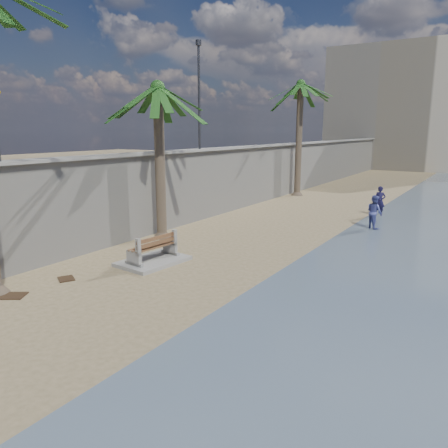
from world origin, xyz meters
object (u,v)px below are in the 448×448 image
at_px(palm_mid, 158,89).
at_px(person_a, 380,199).
at_px(bench_far, 153,251).
at_px(person_b, 374,210).
at_px(palm_back, 301,86).

xyz_separation_m(palm_mid, person_a, (6.73, 10.01, -5.22)).
bearing_deg(bench_far, palm_mid, 125.32).
xyz_separation_m(person_a, person_b, (0.53, -3.34, -0.04)).
height_order(bench_far, person_a, person_a).
bearing_deg(palm_back, bench_far, -83.12).
xyz_separation_m(palm_back, person_b, (7.26, -8.04, -6.58)).
distance_m(palm_back, person_a, 10.49).
distance_m(palm_mid, palm_back, 14.76).
bearing_deg(palm_mid, person_b, 42.55).
distance_m(palm_back, person_b, 12.67).
xyz_separation_m(palm_mid, palm_back, (0.00, 14.70, 1.32)).
relative_size(palm_back, person_a, 4.63).
height_order(palm_mid, person_a, palm_mid).
height_order(bench_far, palm_back, palm_back).
relative_size(bench_far, palm_back, 0.29).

